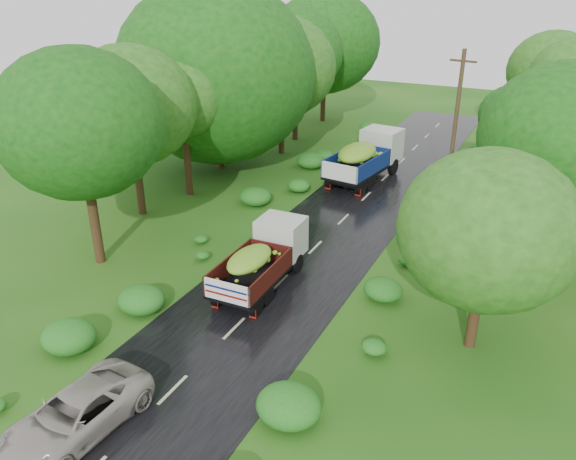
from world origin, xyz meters
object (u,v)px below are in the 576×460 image
Objects in this scene: utility_pole at (455,125)px; truck_far at (367,155)px; truck_near at (264,256)px; car at (76,414)px.

truck_far is at bearing -178.61° from utility_pole.
utility_pole is (5.62, -1.03, 2.90)m from truck_far.
utility_pole is (5.14, 14.44, 3.19)m from truck_near.
car is at bearing -83.04° from truck_far.
utility_pole reaches higher than truck_far.
utility_pole is (5.96, 24.89, 3.90)m from car.
truck_far is 25.93m from car.
car is 0.55× the size of utility_pole.
utility_pole reaches higher than car.
truck_far is 0.83× the size of utility_pole.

